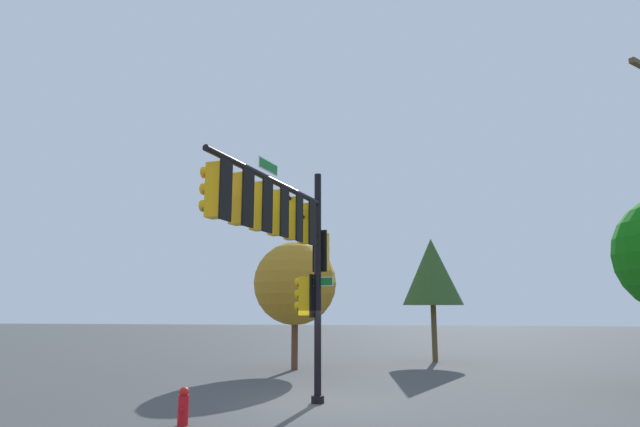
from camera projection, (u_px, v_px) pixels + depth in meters
ground_plane at (318, 403)px, 13.98m from camera, size 120.00×120.00×0.00m
signal_pole_assembly at (287, 236)px, 12.99m from camera, size 6.25×2.13×6.49m
fire_hydrant at (183, 406)px, 11.41m from camera, size 0.33×0.24×0.83m
tree_near at (432, 272)px, 25.27m from camera, size 2.95×2.95×5.97m
tree_far at (295, 283)px, 21.98m from camera, size 3.56×3.56×5.39m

